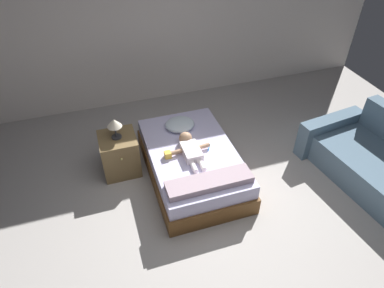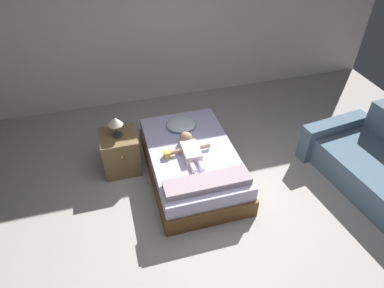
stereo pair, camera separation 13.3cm
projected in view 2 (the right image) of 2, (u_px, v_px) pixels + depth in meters
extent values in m
plane|color=#A9A39E|center=(216.00, 223.00, 4.00)|extent=(8.00, 8.00, 0.00)
cube|color=silver|center=(158.00, 16.00, 5.31)|extent=(8.00, 0.12, 2.88)
cube|color=brown|center=(192.00, 168.00, 4.55)|extent=(1.12, 1.79, 0.24)
cube|color=silver|center=(192.00, 156.00, 4.41)|extent=(1.07, 1.71, 0.20)
ellipsoid|color=silver|center=(181.00, 124.00, 4.67)|extent=(0.40, 0.36, 0.12)
cube|color=white|center=(191.00, 152.00, 4.23)|extent=(0.21, 0.34, 0.11)
sphere|color=tan|center=(186.00, 138.00, 4.40)|extent=(0.17, 0.17, 0.17)
cylinder|color=tan|center=(176.00, 152.00, 4.24)|extent=(0.16, 0.07, 0.06)
cylinder|color=tan|center=(203.00, 147.00, 4.31)|extent=(0.16, 0.07, 0.06)
cylinder|color=white|center=(193.00, 167.00, 4.05)|extent=(0.06, 0.17, 0.06)
cylinder|color=white|center=(201.00, 165.00, 4.07)|extent=(0.06, 0.17, 0.06)
cube|color=#2E8BE7|center=(209.00, 148.00, 4.37)|extent=(0.08, 0.12, 0.01)
cube|color=white|center=(210.00, 144.00, 4.41)|extent=(0.02, 0.03, 0.01)
cube|color=slate|center=(377.00, 179.00, 4.29)|extent=(1.01, 1.60, 0.39)
cube|color=slate|center=(332.00, 136.00, 4.85)|extent=(1.04, 0.33, 0.53)
cube|color=brown|center=(121.00, 152.00, 4.55)|extent=(0.48, 0.48, 0.56)
sphere|color=tan|center=(122.00, 157.00, 4.29)|extent=(0.03, 0.03, 0.03)
cylinder|color=#333338|center=(118.00, 135.00, 4.37)|extent=(0.13, 0.13, 0.02)
cylinder|color=#333338|center=(117.00, 129.00, 4.31)|extent=(0.02, 0.02, 0.16)
cone|color=beige|center=(115.00, 121.00, 4.23)|extent=(0.19, 0.19, 0.10)
cube|color=#A8929D|center=(207.00, 182.00, 3.84)|extent=(1.01, 0.26, 0.08)
cube|color=gold|center=(167.00, 154.00, 4.22)|extent=(0.08, 0.08, 0.08)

